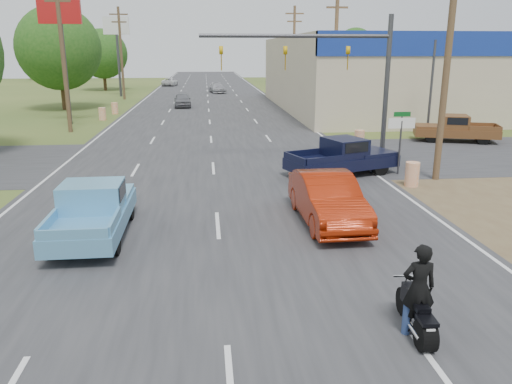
{
  "coord_description": "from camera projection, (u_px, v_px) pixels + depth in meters",
  "views": [
    {
      "loc": [
        -0.28,
        -6.94,
        5.33
      ],
      "look_at": [
        1.14,
        7.2,
        1.3
      ],
      "focal_mm": 35.0,
      "sensor_mm": 36.0,
      "label": 1
    }
  ],
  "objects": [
    {
      "name": "lane_sign",
      "position": [
        401.0,
        132.0,
        21.8
      ],
      "size": [
        1.2,
        0.08,
        2.52
      ],
      "color": "#3F3F44",
      "rests_on": "ground"
    },
    {
      "name": "barrel_0",
      "position": [
        412.0,
        174.0,
        20.25
      ],
      "size": [
        0.56,
        0.56,
        1.0
      ],
      "primitive_type": "cylinder",
      "color": "orange",
      "rests_on": "ground"
    },
    {
      "name": "dirt_verge",
      "position": [
        509.0,
        198.0,
        18.75
      ],
      "size": [
        8.0,
        18.0,
        0.01
      ],
      "primitive_type": "cube",
      "color": "brown",
      "rests_on": "ground"
    },
    {
      "name": "pole_sign_left_far",
      "position": [
        117.0,
        35.0,
        58.78
      ],
      "size": [
        3.0,
        0.35,
        9.2
      ],
      "color": "#3F3F44",
      "rests_on": "ground"
    },
    {
      "name": "pole_sign_left_near",
      "position": [
        61.0,
        24.0,
        35.8
      ],
      "size": [
        3.0,
        0.35,
        9.2
      ],
      "color": "#3F3F44",
      "rests_on": "ground"
    },
    {
      "name": "blue_pickup",
      "position": [
        94.0,
        209.0,
        14.73
      ],
      "size": [
        1.94,
        4.93,
        1.63
      ],
      "rotation": [
        0.0,
        0.0,
        0.01
      ],
      "color": "black",
      "rests_on": "ground"
    },
    {
      "name": "utility_pole_3",
      "position": [
        294.0,
        51.0,
        54.5
      ],
      "size": [
        2.0,
        0.28,
        10.0
      ],
      "color": "#4C3823",
      "rests_on": "ground"
    },
    {
      "name": "tree_1",
      "position": [
        59.0,
        48.0,
        45.52
      ],
      "size": [
        7.56,
        7.56,
        9.36
      ],
      "color": "#422D19",
      "rests_on": "ground"
    },
    {
      "name": "street_name_sign",
      "position": [
        401.0,
        133.0,
        23.37
      ],
      "size": [
        0.8,
        0.08,
        2.61
      ],
      "color": "#3F3F44",
      "rests_on": "ground"
    },
    {
      "name": "tree_5",
      "position": [
        355.0,
        48.0,
        100.35
      ],
      "size": [
        7.98,
        7.98,
        9.88
      ],
      "color": "#422D19",
      "rests_on": "ground"
    },
    {
      "name": "main_road",
      "position": [
        209.0,
        110.0,
        46.42
      ],
      "size": [
        15.0,
        180.0,
        0.02
      ],
      "primitive_type": "cube",
      "color": "#2D2D30",
      "rests_on": "ground"
    },
    {
      "name": "tree_6",
      "position": [
        46.0,
        45.0,
        94.42
      ],
      "size": [
        8.82,
        8.82,
        10.92
      ],
      "color": "#422D19",
      "rests_on": "ground"
    },
    {
      "name": "utility_pole_1",
      "position": [
        448.0,
        51.0,
        20.03
      ],
      "size": [
        2.0,
        0.28,
        10.0
      ],
      "color": "#4C3823",
      "rests_on": "ground"
    },
    {
      "name": "barrel_2",
      "position": [
        102.0,
        114.0,
        39.72
      ],
      "size": [
        0.56,
        0.56,
        1.0
      ],
      "primitive_type": "cylinder",
      "color": "orange",
      "rests_on": "ground"
    },
    {
      "name": "navy_pickup",
      "position": [
        344.0,
        156.0,
        22.05
      ],
      "size": [
        5.32,
        3.51,
        1.65
      ],
      "rotation": [
        0.0,
        0.0,
        -1.22
      ],
      "color": "black",
      "rests_on": "ground"
    },
    {
      "name": "distant_car_grey",
      "position": [
        182.0,
        100.0,
        49.0
      ],
      "size": [
        1.82,
        4.06,
        1.35
      ],
      "primitive_type": "imported",
      "rotation": [
        0.0,
        0.0,
        0.06
      ],
      "color": "slate",
      "rests_on": "ground"
    },
    {
      "name": "distant_car_silver",
      "position": [
        217.0,
        88.0,
        65.63
      ],
      "size": [
        2.45,
        4.62,
        1.27
      ],
      "primitive_type": "imported",
      "rotation": [
        0.0,
        0.0,
        0.16
      ],
      "color": "#A9A8AD",
      "rests_on": "ground"
    },
    {
      "name": "cross_road",
      "position": [
        213.0,
        160.0,
        25.36
      ],
      "size": [
        120.0,
        10.0,
        0.02
      ],
      "primitive_type": "cube",
      "color": "#2D2D30",
      "rests_on": "ground"
    },
    {
      "name": "utility_pole_5",
      "position": [
        63.0,
        51.0,
        32.57
      ],
      "size": [
        2.0,
        0.28,
        10.0
      ],
      "color": "#4C3823",
      "rests_on": "ground"
    },
    {
      "name": "utility_pole_6",
      "position": [
        121.0,
        51.0,
        55.55
      ],
      "size": [
        2.0,
        0.28,
        10.0
      ],
      "color": "#4C3823",
      "rests_on": "ground"
    },
    {
      "name": "utility_pole_2",
      "position": [
        335.0,
        51.0,
        37.27
      ],
      "size": [
        2.0,
        0.28,
        10.0
      ],
      "color": "#4C3823",
      "rests_on": "ground"
    },
    {
      "name": "signal_mast",
      "position": [
        334.0,
        62.0,
        23.65
      ],
      "size": [
        9.12,
        0.4,
        7.0
      ],
      "color": "#3F3F44",
      "rests_on": "ground"
    },
    {
      "name": "barrel_1",
      "position": [
        359.0,
        139.0,
        28.42
      ],
      "size": [
        0.56,
        0.56,
        1.0
      ],
      "primitive_type": "cylinder",
      "color": "orange",
      "rests_on": "ground"
    },
    {
      "name": "tree_2",
      "position": [
        103.0,
        54.0,
        68.6
      ],
      "size": [
        6.72,
        6.72,
        8.32
      ],
      "color": "#422D19",
      "rests_on": "ground"
    },
    {
      "name": "brown_pickup",
      "position": [
        454.0,
        128.0,
        30.24
      ],
      "size": [
        5.17,
        3.28,
        1.6
      ],
      "rotation": [
        0.0,
        0.0,
        1.25
      ],
      "color": "black",
      "rests_on": "ground"
    },
    {
      "name": "rider",
      "position": [
        418.0,
        293.0,
        9.49
      ],
      "size": [
        0.67,
        0.46,
        1.78
      ],
      "primitive_type": "imported",
      "rotation": [
        0.0,
        0.0,
        3.09
      ],
      "color": "black",
      "rests_on": "ground"
    },
    {
      "name": "barrel_3",
      "position": [
        115.0,
        108.0,
        43.58
      ],
      "size": [
        0.56,
        0.56,
        1.0
      ],
      "primitive_type": "cylinder",
      "color": "orange",
      "rests_on": "ground"
    },
    {
      "name": "motorcycle",
      "position": [
        417.0,
        315.0,
        9.58
      ],
      "size": [
        0.58,
        1.9,
        0.96
      ],
      "rotation": [
        0.0,
        0.0,
        -0.06
      ],
      "color": "black",
      "rests_on": "ground"
    },
    {
      "name": "red_convertible",
      "position": [
        328.0,
        199.0,
        15.84
      ],
      "size": [
        1.8,
        4.81,
        1.57
      ],
      "primitive_type": "imported",
      "rotation": [
        0.0,
        0.0,
        0.03
      ],
      "color": "maroon",
      "rests_on": "ground"
    },
    {
      "name": "distant_car_white",
      "position": [
        170.0,
        82.0,
        78.98
      ],
      "size": [
        2.57,
        4.58,
        1.21
      ],
      "primitive_type": "imported",
      "rotation": [
        0.0,
        0.0,
        3.01
      ],
      "color": "silver",
      "rests_on": "ground"
    }
  ]
}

